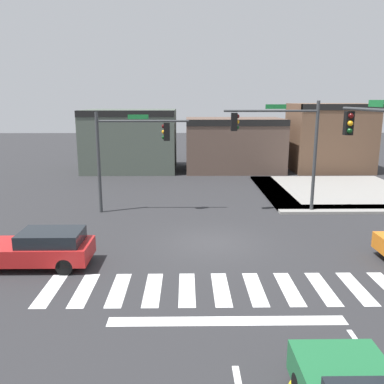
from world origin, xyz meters
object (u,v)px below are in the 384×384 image
Objects in this scene: traffic_signal_northeast at (281,137)px; car_red at (32,248)px; traffic_signal_southeast at (376,155)px; traffic_signal_northwest at (130,144)px.

car_red is (-10.90, -7.38, -3.46)m from traffic_signal_northeast.
traffic_signal_northeast is 8.17m from traffic_signal_southeast.
traffic_signal_northeast reaches higher than traffic_signal_northwest.
traffic_signal_northeast is (8.16, -0.17, 0.37)m from traffic_signal_northwest.
traffic_signal_northeast is at bearing -1.22° from traffic_signal_northwest.
car_red is (-2.74, -7.56, -3.09)m from traffic_signal_northwest.
car_red is at bearing 34.12° from traffic_signal_northeast.
traffic_signal_southeast reaches higher than traffic_signal_northeast.
traffic_signal_northwest is 1.15× the size of car_red.
traffic_signal_southeast is at bearing 100.05° from traffic_signal_northeast.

